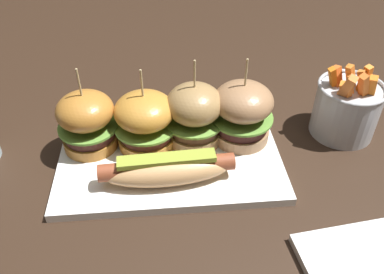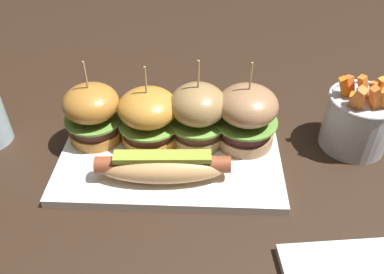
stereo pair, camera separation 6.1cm
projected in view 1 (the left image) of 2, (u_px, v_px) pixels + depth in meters
name	position (u px, v px, depth m)	size (l,w,h in m)	color
ground_plane	(170.00, 164.00, 0.64)	(3.00, 3.00, 0.00)	black
platter_main	(170.00, 161.00, 0.64)	(0.35, 0.21, 0.01)	white
hot_dog	(167.00, 169.00, 0.58)	(0.20, 0.06, 0.05)	tan
slider_far_left	(87.00, 121.00, 0.63)	(0.09, 0.09, 0.14)	#B0712C
slider_center_left	(145.00, 120.00, 0.63)	(0.10, 0.10, 0.14)	#BF8130
slider_center_right	(194.00, 114.00, 0.64)	(0.09, 0.09, 0.15)	#9B7848
slider_far_right	(242.00, 112.00, 0.64)	(0.10, 0.10, 0.15)	#9F744E
fries_bucket	(347.00, 108.00, 0.68)	(0.11, 0.11, 0.13)	#B7BABF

